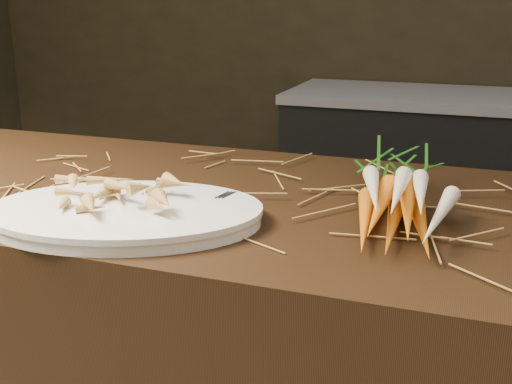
# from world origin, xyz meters

# --- Properties ---
(back_counter) EXTENTS (1.82, 0.62, 0.84)m
(back_counter) POSITION_xyz_m (0.30, 2.18, 0.42)
(back_counter) COLOR black
(back_counter) RESTS_ON ground
(straw_bedding) EXTENTS (1.40, 0.60, 0.02)m
(straw_bedding) POSITION_xyz_m (0.00, 0.30, 0.91)
(straw_bedding) COLOR olive
(straw_bedding) RESTS_ON main_counter
(root_veg_bunch) EXTENTS (0.20, 0.49, 0.09)m
(root_veg_bunch) POSITION_xyz_m (0.12, 0.32, 0.94)
(root_veg_bunch) COLOR orange
(root_veg_bunch) RESTS_ON main_counter
(serving_platter) EXTENTS (0.51, 0.41, 0.02)m
(serving_platter) POSITION_xyz_m (-0.29, 0.10, 0.91)
(serving_platter) COLOR white
(serving_platter) RESTS_ON main_counter
(roasted_veg_heap) EXTENTS (0.25, 0.21, 0.05)m
(roasted_veg_heap) POSITION_xyz_m (-0.29, 0.10, 0.95)
(roasted_veg_heap) COLOR #9D6E3E
(roasted_veg_heap) RESTS_ON serving_platter
(serving_fork) EXTENTS (0.05, 0.17, 0.00)m
(serving_fork) POSITION_xyz_m (-0.13, 0.13, 0.93)
(serving_fork) COLOR silver
(serving_fork) RESTS_ON serving_platter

